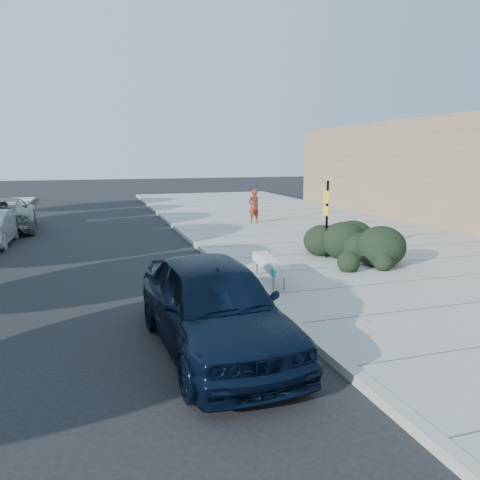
% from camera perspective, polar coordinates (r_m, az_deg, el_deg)
% --- Properties ---
extents(ground, '(120.00, 120.00, 0.00)m').
position_cam_1_polar(ground, '(11.18, 2.62, -7.45)').
color(ground, black).
rests_on(ground, ground).
extents(sidewalk_near, '(11.20, 50.00, 0.15)m').
position_cam_1_polar(sidewalk_near, '(17.96, 13.93, -0.70)').
color(sidewalk_near, gray).
rests_on(sidewalk_near, ground).
extents(curb_near, '(0.22, 50.00, 0.17)m').
position_cam_1_polar(curb_near, '(15.79, -3.68, -1.86)').
color(curb_near, '#9E9E99').
rests_on(curb_near, ground).
extents(bench, '(0.60, 2.08, 0.62)m').
position_cam_1_polar(bench, '(12.12, 3.65, -2.91)').
color(bench, gray).
rests_on(bench, sidewalk_near).
extents(bike_rack, '(0.21, 0.62, 0.92)m').
position_cam_1_polar(bike_rack, '(15.53, 10.30, 0.12)').
color(bike_rack, black).
rests_on(bike_rack, sidewalk_near).
extents(sign_post, '(0.11, 0.28, 2.46)m').
position_cam_1_polar(sign_post, '(15.32, 10.50, 3.18)').
color(sign_post, black).
rests_on(sign_post, sidewalk_near).
extents(hedge, '(3.15, 4.12, 1.38)m').
position_cam_1_polar(hedge, '(15.31, 12.86, 0.40)').
color(hedge, black).
rests_on(hedge, sidewalk_near).
extents(sedan_navy, '(2.23, 4.99, 1.67)m').
position_cam_1_polar(sedan_navy, '(8.27, -3.22, -7.86)').
color(sedan_navy, black).
rests_on(sedan_navy, ground).
extents(suv_silver, '(2.97, 5.65, 1.52)m').
position_cam_1_polar(suv_silver, '(23.88, -26.73, 2.84)').
color(suv_silver, gray).
rests_on(suv_silver, ground).
extents(pedestrian, '(0.67, 0.52, 1.63)m').
position_cam_1_polar(pedestrian, '(22.75, 1.68, 4.15)').
color(pedestrian, maroon).
rests_on(pedestrian, sidewalk_near).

